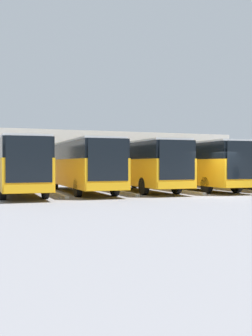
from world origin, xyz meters
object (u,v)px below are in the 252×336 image
object	(u,v)px
bus_1	(235,164)
bus_3	(139,164)
bus_5	(18,164)
bus_2	(194,164)
bus_4	(82,164)

from	to	relation	value
bus_1	bus_3	size ratio (longest dim) A/B	1.00
bus_3	bus_5	bearing A→B (deg)	5.54
bus_2	bus_5	bearing A→B (deg)	2.34
bus_3	bus_4	bearing A→B (deg)	3.58
bus_4	bus_5	size ratio (longest dim) A/B	1.00
bus_3	bus_4	world-z (taller)	same
bus_1	bus_4	world-z (taller)	same
bus_1	bus_3	world-z (taller)	same
bus_3	bus_4	size ratio (longest dim) A/B	1.00
bus_2	bus_4	world-z (taller)	same
bus_4	bus_2	bearing A→B (deg)	179.76
bus_2	bus_3	world-z (taller)	same
bus_2	bus_5	world-z (taller)	same
bus_2	bus_5	size ratio (longest dim) A/B	1.00
bus_1	bus_3	xyz separation A→B (m)	(8.01, 0.09, 0.00)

